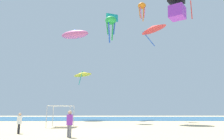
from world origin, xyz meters
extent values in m
cube|color=#D1BA8C|center=(0.00, 0.00, -0.05)|extent=(110.00, 110.00, 0.10)
cube|color=#28608C|center=(0.00, 30.97, 0.01)|extent=(110.00, 25.08, 0.03)
cylinder|color=#B2B2B7|center=(-6.05, 4.38, 1.20)|extent=(0.07, 0.07, 2.41)
cylinder|color=#B2B2B7|center=(-3.45, 4.38, 1.20)|extent=(0.07, 0.07, 2.41)
cylinder|color=#B2B2B7|center=(-6.05, 6.96, 1.20)|extent=(0.07, 0.07, 2.41)
cylinder|color=#B2B2B7|center=(-3.45, 6.96, 1.20)|extent=(0.07, 0.07, 2.41)
cube|color=white|center=(-4.75, 5.67, 2.44)|extent=(2.67, 2.65, 0.06)
cylinder|color=black|center=(-6.70, -1.06, 0.39)|extent=(0.15, 0.15, 0.78)
cylinder|color=black|center=(-6.53, -1.32, 0.39)|extent=(0.15, 0.15, 0.78)
cylinder|color=white|center=(-6.62, -1.19, 1.12)|extent=(0.41, 0.41, 0.68)
sphere|color=tan|center=(-6.62, -1.19, 1.59)|extent=(0.25, 0.25, 0.25)
cylinder|color=slate|center=(-1.76, -3.85, 0.43)|extent=(0.17, 0.17, 0.87)
cylinder|color=slate|center=(-1.97, -3.57, 0.43)|extent=(0.17, 0.17, 0.87)
cylinder|color=purple|center=(-1.86, -3.71, 1.25)|extent=(0.45, 0.45, 0.76)
sphere|color=tan|center=(-1.86, -3.71, 1.77)|extent=(0.28, 0.28, 0.28)
cone|color=red|center=(7.96, 11.42, 14.91)|extent=(4.90, 4.89, 1.94)
cylinder|color=blue|center=(7.52, 13.08, 13.62)|extent=(2.14, 0.69, 2.45)
ellipsoid|color=green|center=(1.17, 14.44, 17.55)|extent=(2.01, 2.01, 1.42)
cylinder|color=green|center=(0.57, 14.46, 16.02)|extent=(0.44, 0.22, 2.20)
cylinder|color=blue|center=(0.86, 13.93, 15.69)|extent=(0.37, 0.46, 2.86)
cylinder|color=green|center=(1.46, 13.92, 15.36)|extent=(0.39, 0.52, 3.51)
cylinder|color=blue|center=(1.77, 14.43, 16.02)|extent=(0.44, 0.22, 2.20)
cylinder|color=green|center=(1.48, 14.96, 15.69)|extent=(0.37, 0.46, 2.86)
cylinder|color=blue|center=(0.88, 14.97, 15.36)|extent=(0.39, 0.52, 3.51)
cylinder|color=red|center=(12.45, 7.06, 15.75)|extent=(0.15, 0.15, 2.78)
cube|color=purple|center=(8.68, 2.20, 12.81)|extent=(2.27, 2.26, 1.48)
ellipsoid|color=pink|center=(-7.50, 27.38, 19.91)|extent=(7.35, 4.23, 2.43)
cone|color=blue|center=(-7.50, 27.38, 21.00)|extent=(1.29, 1.38, 0.93)
cube|color=teal|center=(1.59, 26.46, 23.87)|extent=(2.93, 5.57, 3.66)
cube|color=purple|center=(1.59, 26.46, 23.07)|extent=(2.25, 4.16, 2.02)
cone|color=yellow|center=(-4.45, 21.04, 9.17)|extent=(3.87, 3.82, 1.15)
cylinder|color=teal|center=(-4.60, 19.56, 8.05)|extent=(0.79, 0.20, 2.68)
ellipsoid|color=orange|center=(7.73, 20.05, 23.54)|extent=(2.15, 2.15, 1.20)
cylinder|color=orange|center=(7.92, 19.58, 22.25)|extent=(0.25, 0.35, 1.86)
cylinder|color=pink|center=(8.23, 19.98, 21.98)|extent=(0.42, 0.22, 2.40)
cylinder|color=orange|center=(8.05, 20.45, 21.70)|extent=(0.37, 0.41, 2.96)
cylinder|color=pink|center=(7.55, 20.53, 22.25)|extent=(0.25, 0.35, 1.86)
cylinder|color=orange|center=(7.23, 20.13, 21.98)|extent=(0.42, 0.22, 2.40)
cylinder|color=pink|center=(7.42, 19.66, 21.70)|extent=(0.37, 0.41, 2.96)
camera|label=1|loc=(1.09, -18.90, 1.93)|focal=32.41mm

